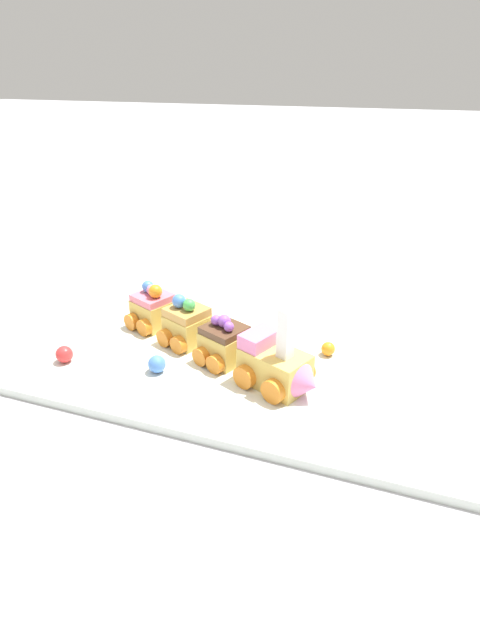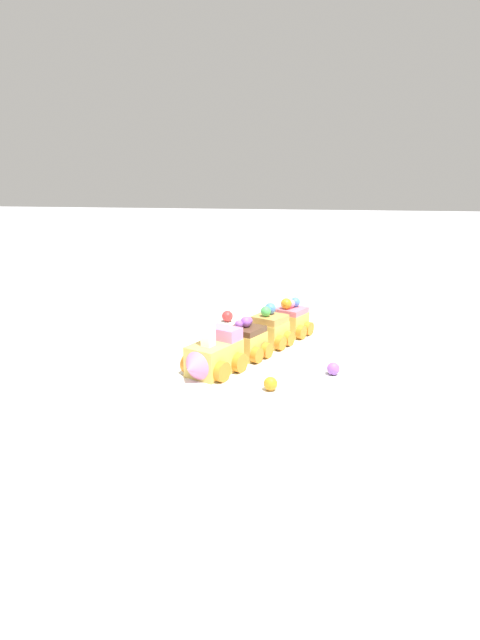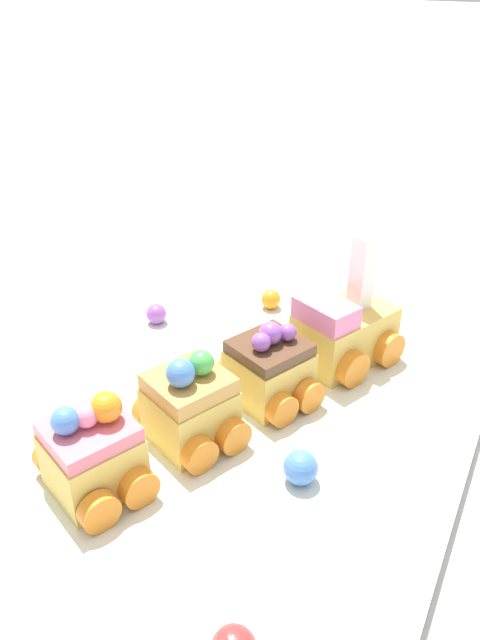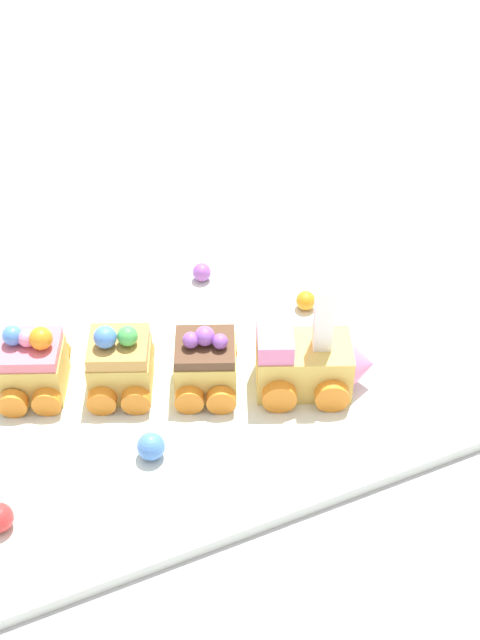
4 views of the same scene
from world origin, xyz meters
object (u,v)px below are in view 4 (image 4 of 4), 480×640
cake_car_strawberry (33,365)px  gumball_purple (202,272)px  cake_train_locomotive (311,361)px  cake_car_caramel (120,364)px  gumball_blue (151,446)px  gumball_orange (306,301)px  cake_car_chocolate (206,365)px

cake_car_strawberry → gumball_purple: 0.22m
cake_train_locomotive → cake_car_caramel: size_ratio=1.31×
cake_train_locomotive → gumball_blue: cake_train_locomotive is taller
gumball_blue → cake_train_locomotive: bearing=8.0°
gumball_purple → gumball_blue: 0.25m
cake_train_locomotive → gumball_purple: (-0.03, 0.19, -0.02)m
gumball_blue → gumball_orange: 0.24m
gumball_purple → gumball_blue: gumball_blue is taller
cake_car_caramel → gumball_orange: cake_car_caramel is taller
gumball_purple → cake_car_strawberry: bearing=-156.4°
cake_car_caramel → gumball_purple: size_ratio=4.55×
cake_car_chocolate → gumball_purple: size_ratio=4.55×
cake_car_chocolate → cake_car_caramel: bearing=-179.9°
cake_train_locomotive → cake_car_chocolate: (-0.09, 0.04, -0.00)m
cake_car_chocolate → gumball_orange: 0.15m
cake_train_locomotive → gumball_purple: size_ratio=5.98×
cake_car_caramel → cake_car_strawberry: size_ratio=1.00×
cake_car_strawberry → cake_car_chocolate: bearing=-0.0°
gumball_orange → gumball_purple: bearing=132.2°
cake_train_locomotive → gumball_purple: cake_train_locomotive is taller
cake_car_chocolate → cake_car_strawberry: cake_car_strawberry is taller
cake_car_chocolate → cake_car_caramel: size_ratio=1.00×
gumball_blue → cake_car_strawberry: bearing=119.7°
gumball_purple → gumball_orange: bearing=-47.8°
cake_car_caramel → gumball_purple: (0.13, 0.12, -0.02)m
cake_car_caramel → gumball_purple: 0.17m
cake_car_chocolate → gumball_orange: cake_car_chocolate is taller
cake_car_chocolate → gumball_orange: (0.13, 0.06, -0.02)m
cake_car_caramel → gumball_blue: 0.09m
cake_car_chocolate → cake_car_caramel: (-0.07, 0.03, 0.00)m
cake_car_caramel → cake_car_strawberry: (-0.07, 0.03, -0.00)m
cake_car_strawberry → gumball_purple: (0.20, 0.09, -0.02)m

